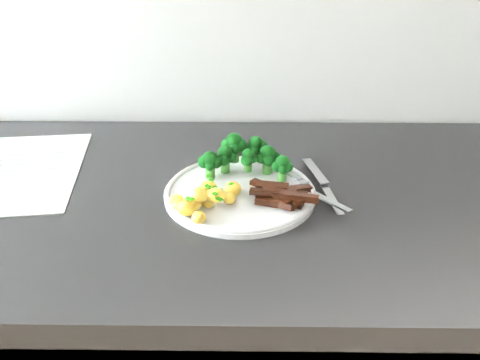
# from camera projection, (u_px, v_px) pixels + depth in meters

# --- Properties ---
(recipe_paper) EXTENTS (0.25, 0.33, 0.00)m
(recipe_paper) POSITION_uv_depth(u_px,v_px,m) (18.00, 171.00, 0.93)
(recipe_paper) COLOR white
(recipe_paper) RESTS_ON counter
(plate) EXTENTS (0.25, 0.25, 0.01)m
(plate) POSITION_uv_depth(u_px,v_px,m) (240.00, 192.00, 0.85)
(plate) COLOR white
(plate) RESTS_ON counter
(broccoli) EXTENTS (0.16, 0.09, 0.06)m
(broccoli) POSITION_uv_depth(u_px,v_px,m) (245.00, 155.00, 0.89)
(broccoli) COLOR #2F6721
(broccoli) RESTS_ON plate
(potatoes) EXTENTS (0.11, 0.11, 0.04)m
(potatoes) POSITION_uv_depth(u_px,v_px,m) (202.00, 198.00, 0.81)
(potatoes) COLOR yellow
(potatoes) RESTS_ON plate
(beef_strips) EXTENTS (0.11, 0.09, 0.03)m
(beef_strips) POSITION_uv_depth(u_px,v_px,m) (280.00, 195.00, 0.82)
(beef_strips) COLOR black
(beef_strips) RESTS_ON plate
(fork) EXTENTS (0.10, 0.13, 0.01)m
(fork) POSITION_uv_depth(u_px,v_px,m) (319.00, 194.00, 0.83)
(fork) COLOR silver
(fork) RESTS_ON plate
(knife) EXTENTS (0.05, 0.19, 0.02)m
(knife) POSITION_uv_depth(u_px,v_px,m) (327.00, 192.00, 0.85)
(knife) COLOR silver
(knife) RESTS_ON plate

